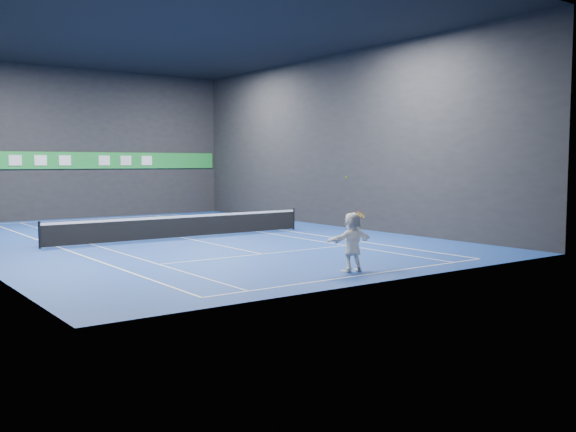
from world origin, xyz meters
TOP-DOWN VIEW (x-y plane):
  - ground at (0.00, 0.00)m, footprint 26.00×26.00m
  - ceiling at (0.00, 0.00)m, footprint 26.00×26.00m
  - wall_back at (0.00, 13.00)m, footprint 18.00×0.10m
  - wall_front at (0.00, -13.00)m, footprint 18.00×0.10m
  - wall_right at (9.00, 0.00)m, footprint 0.10×26.00m
  - baseline_near at (0.00, -11.89)m, footprint 10.98×0.08m
  - baseline_far at (0.00, 11.89)m, footprint 10.98×0.08m
  - sideline_doubles_left at (-5.49, 0.00)m, footprint 0.08×23.78m
  - sideline_doubles_right at (5.49, 0.00)m, footprint 0.08×23.78m
  - sideline_singles_left at (-4.11, 0.00)m, footprint 0.06×23.78m
  - sideline_singles_right at (4.11, 0.00)m, footprint 0.06×23.78m
  - service_line_near at (0.00, -6.40)m, footprint 8.23×0.06m
  - service_line_far at (0.00, 6.40)m, footprint 8.23×0.06m
  - center_service_line at (0.00, 0.00)m, footprint 0.06×12.80m
  - player at (0.12, -11.21)m, footprint 1.71×0.55m
  - tennis_ball at (-0.06, -11.14)m, footprint 0.07×0.07m
  - tennis_net at (0.00, 0.00)m, footprint 12.50×0.10m
  - sponsor_banner at (0.00, 12.93)m, footprint 17.64×0.11m
  - tennis_racket at (0.42, -11.16)m, footprint 0.51×0.38m

SIDE VIEW (x-z plane):
  - ground at x=0.00m, z-range 0.00..0.00m
  - baseline_near at x=0.00m, z-range 0.00..0.01m
  - baseline_far at x=0.00m, z-range 0.00..0.01m
  - sideline_doubles_left at x=-5.49m, z-range 0.00..0.01m
  - sideline_doubles_right at x=5.49m, z-range 0.00..0.01m
  - sideline_singles_left at x=-4.11m, z-range 0.00..0.01m
  - sideline_singles_right at x=4.11m, z-range 0.00..0.01m
  - service_line_near at x=0.00m, z-range 0.00..0.01m
  - service_line_far at x=0.00m, z-range 0.00..0.01m
  - center_service_line at x=0.00m, z-range 0.00..0.01m
  - tennis_net at x=0.00m, z-range 0.00..1.07m
  - player at x=0.12m, z-range 0.00..1.84m
  - tennis_racket at x=0.42m, z-range 1.36..2.03m
  - tennis_ball at x=-0.06m, z-range 2.88..2.95m
  - sponsor_banner at x=0.00m, z-range 3.00..4.00m
  - wall_back at x=0.00m, z-range 0.00..9.00m
  - wall_front at x=0.00m, z-range 0.00..9.00m
  - wall_right at x=9.00m, z-range 0.00..9.00m
  - ceiling at x=0.00m, z-range 9.00..9.00m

